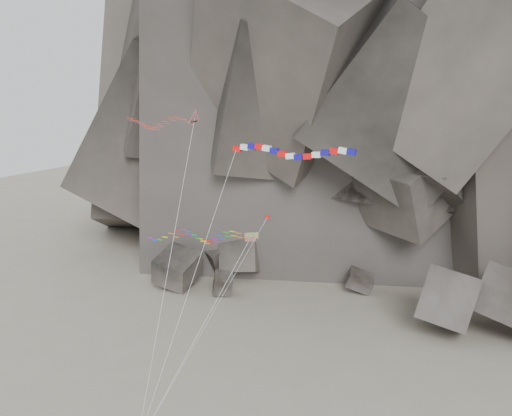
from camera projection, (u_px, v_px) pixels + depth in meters
The scene contains 7 objects.
ground at pixel (202, 414), 61.80m from camera, with size 260.00×260.00×0.00m, color gray.
headland at pixel (421, 13), 112.44m from camera, with size 110.00×70.00×84.00m, color #514942, non-canonical shape.
boulder_field at pixel (352, 288), 88.66m from camera, with size 64.43×18.05×10.00m.
delta_kite at pixel (156, 122), 63.31m from camera, with size 11.60×14.75×27.42m.
banner_kite at pixel (291, 153), 56.28m from camera, with size 13.43×14.14×24.51m.
parafoil_kite at pixel (194, 236), 61.12m from camera, with size 13.19×11.96×16.66m.
pennant_kite at pixel (232, 279), 53.52m from camera, with size 7.96×8.75×19.10m.
Camera 1 is at (32.06, -46.36, 32.63)m, focal length 45.00 mm.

